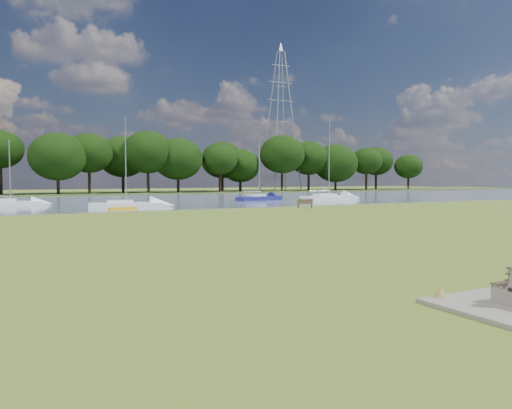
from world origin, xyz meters
name	(u,v)px	position (x,y,z in m)	size (l,w,h in m)	color
ground	(254,240)	(0.00, 0.00, 0.00)	(220.00, 220.00, 0.00)	olive
river	(96,202)	(0.00, 42.00, 0.00)	(220.00, 40.00, 0.10)	slate
far_bank	(66,194)	(0.00, 72.00, 0.00)	(220.00, 20.00, 0.40)	#4C6626
riverbank_bench	(305,204)	(15.33, 19.03, 0.46)	(1.53, 0.99, 0.91)	brown
kayak	(123,209)	(-0.82, 24.00, 0.18)	(2.59, 0.60, 0.26)	yellow
pylon	(281,100)	(42.49, 70.00, 19.18)	(6.41, 4.49, 30.84)	#9B9EA6
tree_line	(105,157)	(6.06, 68.00, 6.54)	(153.10, 9.12, 11.03)	black
sailboat_0	(328,196)	(26.86, 31.24, 0.56)	(7.52, 2.18, 10.67)	white
sailboat_2	(125,203)	(0.19, 27.47, 0.48)	(7.16, 3.16, 8.85)	white
sailboat_5	(259,197)	(18.50, 34.50, 0.53)	(6.48, 3.05, 7.61)	navy
sailboat_6	(10,202)	(-9.64, 35.98, 0.47)	(5.99, 1.84, 6.73)	white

